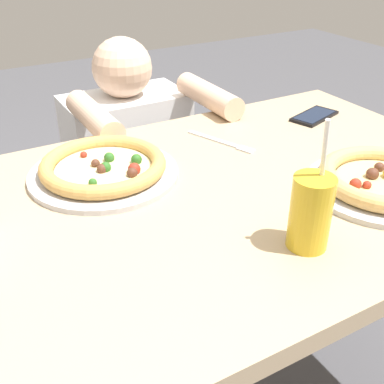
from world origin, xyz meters
The scene contains 7 objects.
dining_table centered at (0.00, 0.00, 0.64)m, with size 1.36×0.81×0.75m.
pizza_near centered at (0.33, -0.17, 0.77)m, with size 0.32×0.32×0.05m.
pizza_far centered at (-0.15, 0.18, 0.77)m, with size 0.33×0.33×0.04m.
drink_cup_colored centered at (0.06, -0.24, 0.82)m, with size 0.07×0.07×0.24m.
fork centered at (0.17, 0.20, 0.75)m, with size 0.09×0.20×0.00m.
cell_phone centered at (0.49, 0.22, 0.75)m, with size 0.17×0.12×0.01m.
diner_seated centered at (0.10, 0.67, 0.41)m, with size 0.43×0.53×0.93m.
Camera 1 is at (-0.45, -0.73, 1.25)m, focal length 44.80 mm.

